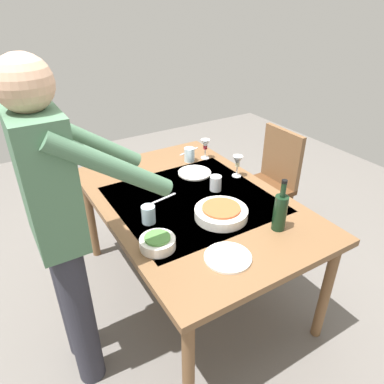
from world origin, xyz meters
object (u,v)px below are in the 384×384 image
(dining_table, at_px, (192,208))
(dinner_plate_near, at_px, (228,257))
(wine_bottle, at_px, (280,211))
(serving_bowl_pasta, at_px, (221,212))
(person_server, at_px, (60,222))
(wine_glass_right, at_px, (238,162))
(water_cup_far_left, at_px, (148,214))
(side_bowl_salad, at_px, (158,242))
(water_cup_near_right, at_px, (216,183))
(dinner_plate_far, at_px, (195,173))
(wine_glass_left, at_px, (205,145))
(chair_near, at_px, (270,178))
(water_cup_near_left, at_px, (189,155))

(dining_table, height_order, dinner_plate_near, dinner_plate_near)
(wine_bottle, bearing_deg, serving_bowl_pasta, 39.00)
(person_server, height_order, wine_glass_right, person_server)
(water_cup_far_left, distance_m, serving_bowl_pasta, 0.41)
(side_bowl_salad, bearing_deg, water_cup_near_right, -60.18)
(wine_bottle, bearing_deg, dinner_plate_far, 2.98)
(wine_glass_right, distance_m, dinner_plate_near, 0.87)
(dining_table, xyz_separation_m, dinner_plate_near, (-0.56, 0.14, 0.07))
(water_cup_near_right, bearing_deg, wine_glass_right, -70.56)
(side_bowl_salad, xyz_separation_m, dinner_plate_near, (-0.25, -0.25, -0.03))
(person_server, bearing_deg, wine_glass_left, -62.28)
(person_server, height_order, serving_bowl_pasta, person_server)
(chair_near, xyz_separation_m, water_cup_near_left, (0.21, 0.64, 0.27))
(person_server, relative_size, wine_glass_left, 11.19)
(dining_table, height_order, water_cup_far_left, water_cup_far_left)
(water_cup_far_left, bearing_deg, water_cup_near_left, -46.62)
(wine_glass_left, distance_m, dinner_plate_far, 0.29)
(serving_bowl_pasta, distance_m, side_bowl_salad, 0.43)
(dining_table, height_order, chair_near, chair_near)
(dinner_plate_far, bearing_deg, dinner_plate_near, 158.45)
(dining_table, height_order, wine_glass_right, wine_glass_right)
(wine_glass_right, relative_size, side_bowl_salad, 0.84)
(water_cup_near_right, height_order, serving_bowl_pasta, water_cup_near_right)
(wine_glass_left, bearing_deg, wine_glass_right, -176.18)
(chair_near, relative_size, water_cup_far_left, 8.91)
(wine_glass_left, bearing_deg, person_server, 117.72)
(wine_glass_left, height_order, serving_bowl_pasta, wine_glass_left)
(chair_near, bearing_deg, water_cup_near_left, 71.72)
(water_cup_near_right, bearing_deg, serving_bowl_pasta, 151.05)
(chair_near, bearing_deg, wine_bottle, 138.69)
(chair_near, distance_m, wine_glass_left, 0.64)
(water_cup_far_left, height_order, dinner_plate_far, water_cup_far_left)
(water_cup_near_left, bearing_deg, side_bowl_salad, 140.26)
(wine_glass_right, xyz_separation_m, dinner_plate_far, (0.18, 0.23, -0.10))
(water_cup_near_right, height_order, side_bowl_salad, water_cup_near_right)
(wine_bottle, distance_m, side_bowl_salad, 0.66)
(serving_bowl_pasta, xyz_separation_m, dinner_plate_near, (-0.30, 0.18, -0.03))
(dinner_plate_near, distance_m, dinner_plate_far, 0.91)
(wine_bottle, height_order, water_cup_near_left, wine_bottle)
(wine_glass_right, bearing_deg, wine_glass_left, 3.82)
(water_cup_near_right, relative_size, side_bowl_salad, 0.54)
(water_cup_near_left, bearing_deg, wine_glass_right, -158.23)
(dining_table, bearing_deg, wine_glass_right, -76.46)
(water_cup_near_right, relative_size, dinner_plate_far, 0.43)
(water_cup_far_left, bearing_deg, dinner_plate_near, -157.81)
(water_cup_near_left, bearing_deg, chair_near, -108.28)
(person_server, bearing_deg, water_cup_near_left, -58.77)
(person_server, distance_m, water_cup_near_left, 1.25)
(dining_table, bearing_deg, side_bowl_salad, 128.69)
(wine_bottle, distance_m, water_cup_far_left, 0.71)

